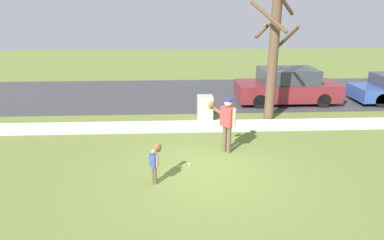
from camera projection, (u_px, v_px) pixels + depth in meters
ground_plane at (200, 128)px, 12.69m from camera, size 48.00×48.00×0.00m
sidewalk_strip at (200, 126)px, 12.77m from camera, size 36.00×1.20×0.06m
road_surface at (193, 94)px, 17.50m from camera, size 36.00×6.80×0.02m
person_adult at (226, 120)px, 10.23m from camera, size 0.87×0.48×1.75m
person_child at (155, 159)px, 8.58m from camera, size 0.36×0.54×1.02m
baseball at (190, 164)px, 9.68m from camera, size 0.07×0.07×0.07m
utility_cabinet at (205, 108)px, 13.50m from camera, size 0.62×0.61×0.97m
street_tree_near at (273, 54)px, 12.82m from camera, size 1.85×1.88×4.97m
parked_suv_maroon at (287, 87)px, 15.67m from camera, size 4.70×1.90×1.63m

